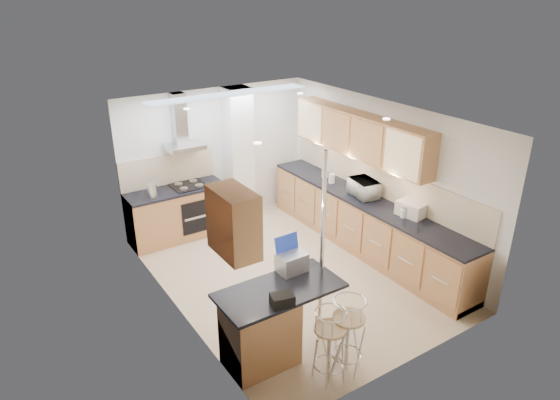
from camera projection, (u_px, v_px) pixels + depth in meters
ground at (289, 274)px, 7.76m from camera, size 4.80×4.80×0.00m
room_shell at (294, 170)px, 7.60m from camera, size 3.64×4.84×2.51m
right_counter at (364, 224)px, 8.33m from camera, size 0.63×4.40×0.92m
back_counter at (177, 213)px, 8.71m from camera, size 1.70×0.63×0.92m
peninsula at (280, 322)px, 5.89m from camera, size 1.47×0.72×0.94m
microwave at (364, 188)px, 8.18m from camera, size 0.42×0.56×0.29m
laptop at (292, 262)px, 6.02m from camera, size 0.35×0.26×0.24m
bag at (282, 300)px, 5.39m from camera, size 0.28×0.23×0.13m
bar_stool_near at (329, 346)px, 5.51m from camera, size 0.50×0.50×0.93m
bar_stool_end at (348, 336)px, 5.65m from camera, size 0.54×0.54×0.97m
jar_a at (325, 173)px, 9.00m from camera, size 0.15×0.15×0.16m
jar_b at (332, 178)px, 8.76m from camera, size 0.11×0.11×0.16m
jar_c at (406, 211)px, 7.49m from camera, size 0.14×0.14×0.18m
jar_d at (404, 213)px, 7.48m from camera, size 0.12×0.12×0.13m
bread_bin at (412, 208)px, 7.53m from camera, size 0.39×0.46×0.22m
kettle at (152, 191)px, 8.14m from camera, size 0.16×0.16×0.24m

